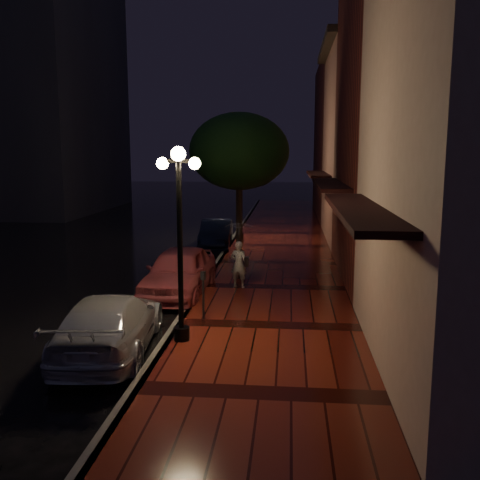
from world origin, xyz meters
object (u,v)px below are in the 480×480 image
at_px(streetlamp_near, 180,233).
at_px(silver_car, 109,324).
at_px(parking_meter, 203,290).
at_px(navy_car, 216,234).
at_px(street_tree, 239,154).
at_px(pink_car, 179,271).
at_px(streetlamp_far, 240,188).
at_px(woman_with_umbrella, 239,245).

relative_size(streetlamp_near, silver_car, 0.96).
relative_size(streetlamp_near, parking_meter, 3.45).
bearing_deg(navy_car, street_tree, -56.27).
xyz_separation_m(pink_car, navy_car, (-0.00, 8.26, -0.10)).
bearing_deg(street_tree, streetlamp_near, -91.35).
height_order(streetlamp_near, streetlamp_far, same).
relative_size(streetlamp_near, navy_car, 1.12).
xyz_separation_m(pink_car, woman_with_umbrella, (1.78, 0.50, 0.77)).
relative_size(navy_car, parking_meter, 3.08).
xyz_separation_m(streetlamp_near, navy_car, (-0.95, 12.58, -1.97)).
xyz_separation_m(pink_car, parking_meter, (1.20, -2.82, 0.17)).
bearing_deg(streetlamp_far, street_tree, -85.09).
relative_size(streetlamp_near, street_tree, 0.74).
relative_size(street_tree, silver_car, 1.29).
bearing_deg(streetlamp_near, streetlamp_far, 90.00).
relative_size(streetlamp_near, streetlamp_far, 1.00).
height_order(silver_car, parking_meter, parking_meter).
relative_size(streetlamp_far, woman_with_umbrella, 2.10).
distance_m(street_tree, navy_car, 4.13).
height_order(street_tree, woman_with_umbrella, street_tree).
bearing_deg(parking_meter, silver_car, -115.70).
bearing_deg(pink_car, streetlamp_near, -75.07).
bearing_deg(parking_meter, pink_car, 127.71).
height_order(streetlamp_near, parking_meter, streetlamp_near).
xyz_separation_m(streetlamp_near, streetlamp_far, (0.00, 14.00, 0.00)).
bearing_deg(pink_car, silver_car, -93.64).
relative_size(pink_car, woman_with_umbrella, 2.10).
height_order(streetlamp_far, street_tree, street_tree).
distance_m(streetlamp_near, silver_car, 2.50).
bearing_deg(navy_car, streetlamp_far, 52.68).
relative_size(street_tree, woman_with_umbrella, 2.82).
bearing_deg(navy_car, woman_with_umbrella, -80.57).
bearing_deg(woman_with_umbrella, silver_car, 79.23).
xyz_separation_m(streetlamp_near, woman_with_umbrella, (0.83, 4.82, -1.09)).
bearing_deg(streetlamp_far, parking_meter, -88.83).
bearing_deg(streetlamp_far, streetlamp_near, -90.00).
bearing_deg(parking_meter, woman_with_umbrella, 94.71).
bearing_deg(street_tree, pink_car, -100.27).
relative_size(pink_car, parking_meter, 3.45).
distance_m(pink_car, woman_with_umbrella, 2.00).
relative_size(street_tree, navy_car, 1.51).
distance_m(woman_with_umbrella, parking_meter, 3.42).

